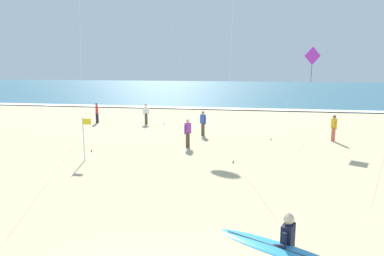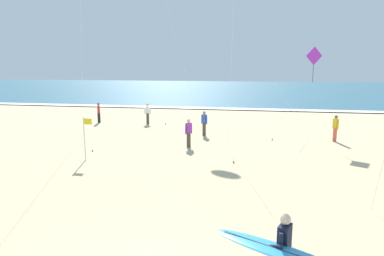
{
  "view_description": "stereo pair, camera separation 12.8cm",
  "coord_description": "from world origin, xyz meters",
  "px_view_note": "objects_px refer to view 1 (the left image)",
  "views": [
    {
      "loc": [
        1.88,
        -5.2,
        4.51
      ],
      "look_at": [
        -0.38,
        7.87,
        2.04
      ],
      "focal_mm": 31.64,
      "sensor_mm": 36.0,
      "label": 1
    },
    {
      "loc": [
        2.0,
        -5.18,
        4.51
      ],
      "look_at": [
        -0.38,
        7.87,
        2.04
      ],
      "focal_mm": 31.64,
      "sensor_mm": 36.0,
      "label": 2
    }
  ],
  "objects_px": {
    "surfer_trailing": "(285,249)",
    "bystander_blue_top": "(203,123)",
    "kite_diamond_violet_far": "(311,59)",
    "bystander_purple_top": "(188,133)",
    "lifeguard_flag": "(84,135)",
    "bystander_red_top": "(97,113)",
    "bystander_yellow_top": "(334,128)",
    "bystander_white_top": "(146,114)"
  },
  "relations": [
    {
      "from": "surfer_trailing",
      "to": "lifeguard_flag",
      "type": "relative_size",
      "value": 1.23
    },
    {
      "from": "bystander_purple_top",
      "to": "lifeguard_flag",
      "type": "relative_size",
      "value": 0.76
    },
    {
      "from": "bystander_white_top",
      "to": "bystander_red_top",
      "type": "bearing_deg",
      "value": -177.54
    },
    {
      "from": "surfer_trailing",
      "to": "bystander_yellow_top",
      "type": "xyz_separation_m",
      "value": [
        4.25,
        14.89,
        -0.24
      ]
    },
    {
      "from": "kite_diamond_violet_far",
      "to": "bystander_blue_top",
      "type": "distance_m",
      "value": 7.68
    },
    {
      "from": "lifeguard_flag",
      "to": "bystander_red_top",
      "type": "bearing_deg",
      "value": 112.43
    },
    {
      "from": "kite_diamond_violet_far",
      "to": "lifeguard_flag",
      "type": "distance_m",
      "value": 13.78
    },
    {
      "from": "bystander_blue_top",
      "to": "bystander_red_top",
      "type": "relative_size",
      "value": 1.0
    },
    {
      "from": "bystander_blue_top",
      "to": "bystander_yellow_top",
      "type": "distance_m",
      "value": 7.96
    },
    {
      "from": "surfer_trailing",
      "to": "kite_diamond_violet_far",
      "type": "bearing_deg",
      "value": 79.74
    },
    {
      "from": "kite_diamond_violet_far",
      "to": "bystander_purple_top",
      "type": "distance_m",
      "value": 8.8
    },
    {
      "from": "bystander_white_top",
      "to": "lifeguard_flag",
      "type": "distance_m",
      "value": 10.37
    },
    {
      "from": "bystander_red_top",
      "to": "bystander_white_top",
      "type": "relative_size",
      "value": 1.0
    },
    {
      "from": "surfer_trailing",
      "to": "bystander_red_top",
      "type": "relative_size",
      "value": 1.63
    },
    {
      "from": "surfer_trailing",
      "to": "lifeguard_flag",
      "type": "distance_m",
      "value": 11.93
    },
    {
      "from": "lifeguard_flag",
      "to": "bystander_purple_top",
      "type": "bearing_deg",
      "value": 38.83
    },
    {
      "from": "bystander_blue_top",
      "to": "bystander_red_top",
      "type": "distance_m",
      "value": 9.54
    },
    {
      "from": "bystander_yellow_top",
      "to": "bystander_white_top",
      "type": "relative_size",
      "value": 1.0
    },
    {
      "from": "surfer_trailing",
      "to": "bystander_white_top",
      "type": "distance_m",
      "value": 20.7
    },
    {
      "from": "surfer_trailing",
      "to": "bystander_red_top",
      "type": "bearing_deg",
      "value": 124.12
    },
    {
      "from": "bystander_purple_top",
      "to": "surfer_trailing",
      "type": "bearing_deg",
      "value": -71.08
    },
    {
      "from": "bystander_blue_top",
      "to": "bystander_white_top",
      "type": "distance_m",
      "value": 6.1
    },
    {
      "from": "bystander_yellow_top",
      "to": "bystander_purple_top",
      "type": "bearing_deg",
      "value": -160.45
    },
    {
      "from": "kite_diamond_violet_far",
      "to": "bystander_white_top",
      "type": "bearing_deg",
      "value": 164.23
    },
    {
      "from": "bystander_yellow_top",
      "to": "lifeguard_flag",
      "type": "height_order",
      "value": "lifeguard_flag"
    },
    {
      "from": "bystander_blue_top",
      "to": "bystander_purple_top",
      "type": "distance_m",
      "value": 3.34
    },
    {
      "from": "surfer_trailing",
      "to": "bystander_blue_top",
      "type": "relative_size",
      "value": 1.63
    },
    {
      "from": "surfer_trailing",
      "to": "bystander_white_top",
      "type": "bearing_deg",
      "value": 114.71
    },
    {
      "from": "bystander_blue_top",
      "to": "bystander_yellow_top",
      "type": "xyz_separation_m",
      "value": [
        7.95,
        -0.36,
        0.0
      ]
    },
    {
      "from": "kite_diamond_violet_far",
      "to": "bystander_yellow_top",
      "type": "distance_m",
      "value": 4.35
    },
    {
      "from": "kite_diamond_violet_far",
      "to": "lifeguard_flag",
      "type": "relative_size",
      "value": 2.67
    },
    {
      "from": "bystander_blue_top",
      "to": "bystander_yellow_top",
      "type": "height_order",
      "value": "same"
    },
    {
      "from": "kite_diamond_violet_far",
      "to": "bystander_red_top",
      "type": "bearing_deg",
      "value": 168.76
    },
    {
      "from": "bystander_blue_top",
      "to": "bystander_purple_top",
      "type": "relative_size",
      "value": 1.0
    },
    {
      "from": "kite_diamond_violet_far",
      "to": "bystander_yellow_top",
      "type": "relative_size",
      "value": 3.53
    },
    {
      "from": "bystander_red_top",
      "to": "bystander_yellow_top",
      "type": "bearing_deg",
      "value": -12.5
    },
    {
      "from": "bystander_red_top",
      "to": "bystander_white_top",
      "type": "xyz_separation_m",
      "value": [
        3.97,
        0.17,
        0.0
      ]
    },
    {
      "from": "kite_diamond_violet_far",
      "to": "lifeguard_flag",
      "type": "xyz_separation_m",
      "value": [
        -11.24,
        -7.12,
        -3.6
      ]
    },
    {
      "from": "bystander_red_top",
      "to": "kite_diamond_violet_far",
      "type": "bearing_deg",
      "value": -11.24
    },
    {
      "from": "bystander_yellow_top",
      "to": "bystander_red_top",
      "type": "height_order",
      "value": "same"
    },
    {
      "from": "bystander_yellow_top",
      "to": "kite_diamond_violet_far",
      "type": "bearing_deg",
      "value": 154.82
    },
    {
      "from": "bystander_yellow_top",
      "to": "bystander_red_top",
      "type": "distance_m",
      "value": 17.29
    }
  ]
}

